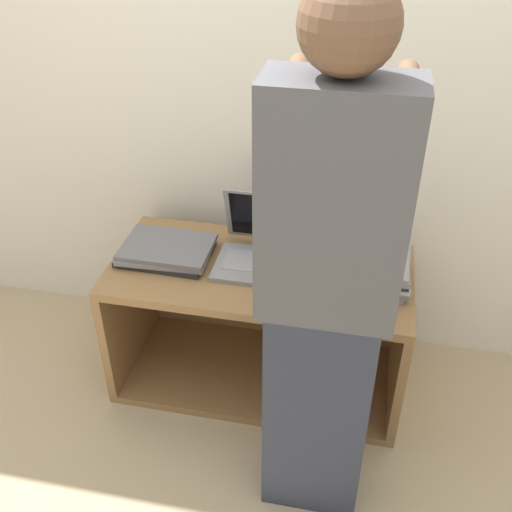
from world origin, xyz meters
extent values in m
plane|color=tan|center=(0.00, 0.00, 0.00)|extent=(12.00, 12.00, 0.00)
cube|color=silver|center=(0.00, 0.70, 1.20)|extent=(8.00, 0.05, 2.40)
cube|color=olive|center=(0.00, 0.30, 0.59)|extent=(1.22, 0.59, 0.04)
cube|color=olive|center=(0.00, 0.30, 0.02)|extent=(1.22, 0.59, 0.04)
cube|color=olive|center=(-0.59, 0.30, 0.30)|extent=(0.04, 0.59, 0.53)
cube|color=olive|center=(0.59, 0.30, 0.30)|extent=(0.04, 0.59, 0.53)
cube|color=olive|center=(0.00, 0.57, 0.30)|extent=(1.15, 0.04, 0.53)
cube|color=gray|center=(0.00, 0.30, 0.61)|extent=(0.36, 0.26, 0.02)
cube|color=gray|center=(0.00, 0.31, 0.63)|extent=(0.30, 0.14, 0.00)
cube|color=gray|center=(0.00, 0.46, 0.75)|extent=(0.36, 0.08, 0.25)
cube|color=black|center=(0.00, 0.46, 0.75)|extent=(0.32, 0.06, 0.22)
cube|color=#232326|center=(-0.40, 0.30, 0.61)|extent=(0.37, 0.27, 0.02)
cube|color=gray|center=(-0.40, 0.30, 0.63)|extent=(0.37, 0.27, 0.02)
cube|color=slate|center=(-0.39, 0.30, 0.65)|extent=(0.37, 0.26, 0.02)
cube|color=gray|center=(0.39, 0.30, 0.61)|extent=(0.37, 0.28, 0.02)
cube|color=slate|center=(0.40, 0.30, 0.63)|extent=(0.36, 0.26, 0.02)
cube|color=#B7B7BC|center=(0.40, 0.30, 0.65)|extent=(0.38, 0.28, 0.02)
cube|color=#232326|center=(0.39, 0.30, 0.67)|extent=(0.37, 0.28, 0.02)
cube|color=gray|center=(0.40, 0.29, 0.69)|extent=(0.37, 0.27, 0.02)
cube|color=gray|center=(0.39, 0.30, 0.71)|extent=(0.38, 0.28, 0.02)
cube|color=#2D3342|center=(0.30, -0.24, 0.44)|extent=(0.34, 0.20, 0.88)
cube|color=#4C4C51|center=(0.30, -0.24, 1.23)|extent=(0.40, 0.20, 0.70)
sphere|color=brown|center=(0.30, -0.24, 1.69)|extent=(0.24, 0.24, 0.24)
cylinder|color=brown|center=(0.14, 0.02, 1.47)|extent=(0.07, 0.32, 0.07)
cylinder|color=brown|center=(0.46, 0.02, 1.47)|extent=(0.07, 0.32, 0.07)
cube|color=red|center=(0.39, 0.23, 0.73)|extent=(0.06, 0.02, 0.01)
camera|label=1|loc=(0.38, -1.63, 2.02)|focal=42.00mm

